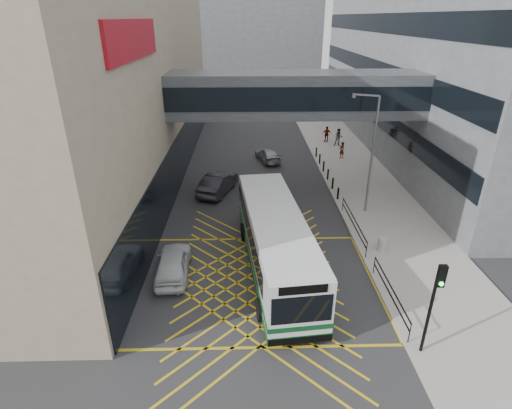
{
  "coord_description": "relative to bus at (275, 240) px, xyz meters",
  "views": [
    {
      "loc": [
        -0.52,
        -16.98,
        12.48
      ],
      "look_at": [
        0.0,
        4.0,
        2.6
      ],
      "focal_mm": 28.0,
      "sensor_mm": 36.0,
      "label": 1
    }
  ],
  "objects": [
    {
      "name": "ground",
      "position": [
        -0.95,
        -1.33,
        -1.79
      ],
      "size": [
        120.0,
        120.0,
        0.0
      ],
      "primitive_type": "plane",
      "color": "#333335"
    },
    {
      "name": "traffic_light",
      "position": [
        5.55,
        -6.41,
        1.16
      ],
      "size": [
        0.3,
        0.49,
        4.28
      ],
      "rotation": [
        0.0,
        0.0,
        -0.03
      ],
      "color": "black",
      "rests_on": "pavement"
    },
    {
      "name": "bollards",
      "position": [
        5.3,
        13.67,
        -1.18
      ],
      "size": [
        0.14,
        10.14,
        0.9
      ],
      "color": "black",
      "rests_on": "pavement"
    },
    {
      "name": "street_lamp",
      "position": [
        6.65,
        6.72,
        2.9
      ],
      "size": [
        1.74,
        0.91,
        7.95
      ],
      "rotation": [
        0.0,
        0.0,
        -0.41
      ],
      "color": "slate",
      "rests_on": "pavement"
    },
    {
      "name": "pedestrian_a",
      "position": [
        7.66,
        18.21,
        -0.84
      ],
      "size": [
        0.77,
        0.72,
        1.58
      ],
      "primitive_type": "imported",
      "rotation": [
        0.0,
        0.0,
        3.74
      ],
      "color": "gray",
      "rests_on": "pavement"
    },
    {
      "name": "car_dark",
      "position": [
        -3.7,
        10.45,
        -1.0
      ],
      "size": [
        3.49,
        5.41,
        1.58
      ],
      "primitive_type": "imported",
      "rotation": [
        0.0,
        0.0,
        2.82
      ],
      "color": "black",
      "rests_on": "ground"
    },
    {
      "name": "pedestrian_b",
      "position": [
        8.2,
        22.22,
        -0.72
      ],
      "size": [
        0.91,
        0.56,
        1.81
      ],
      "primitive_type": "imported",
      "rotation": [
        0.0,
        0.0,
        -0.05
      ],
      "color": "gray",
      "rests_on": "pavement"
    },
    {
      "name": "building_whsmith",
      "position": [
        -18.93,
        14.67,
        6.21
      ],
      "size": [
        24.17,
        42.0,
        16.0
      ],
      "color": "tan",
      "rests_on": "ground"
    },
    {
      "name": "car_silver",
      "position": [
        0.56,
        18.02,
        -1.16
      ],
      "size": [
        2.65,
        4.32,
        1.25
      ],
      "primitive_type": "imported",
      "rotation": [
        0.0,
        0.0,
        3.39
      ],
      "color": "#9B9EA3",
      "rests_on": "ground"
    },
    {
      "name": "building_far",
      "position": [
        -2.95,
        58.67,
        7.21
      ],
      "size": [
        28.0,
        16.0,
        18.0
      ],
      "primitive_type": "cube",
      "color": "slate",
      "rests_on": "ground"
    },
    {
      "name": "skybridge",
      "position": [
        2.05,
        10.67,
        5.71
      ],
      "size": [
        20.0,
        4.1,
        3.0
      ],
      "color": "#43484D",
      "rests_on": "ground"
    },
    {
      "name": "box_junction",
      "position": [
        -0.95,
        -1.33,
        -1.78
      ],
      "size": [
        12.0,
        9.0,
        0.01
      ],
      "color": "gold",
      "rests_on": "ground"
    },
    {
      "name": "building_right",
      "position": [
        23.04,
        22.67,
        8.21
      ],
      "size": [
        24.09,
        44.0,
        20.0
      ],
      "color": "slate",
      "rests_on": "ground"
    },
    {
      "name": "car_white",
      "position": [
        -5.41,
        -0.47,
        -1.06
      ],
      "size": [
        2.12,
        4.68,
        1.46
      ],
      "primitive_type": "imported",
      "rotation": [
        0.0,
        0.0,
        3.2
      ],
      "color": "silver",
      "rests_on": "ground"
    },
    {
      "name": "pedestrian_c",
      "position": [
        7.25,
        23.79,
        -0.79
      ],
      "size": [
        0.99,
        0.48,
        1.67
      ],
      "primitive_type": "imported",
      "rotation": [
        0.0,
        0.0,
        3.14
      ],
      "color": "gray",
      "rests_on": "pavement"
    },
    {
      "name": "litter_bin",
      "position": [
        6.32,
        1.42,
        -1.22
      ],
      "size": [
        0.47,
        0.47,
        0.82
      ],
      "primitive_type": "cylinder",
      "color": "#ADA89E",
      "rests_on": "pavement"
    },
    {
      "name": "bus",
      "position": [
        0.0,
        0.0,
        0.0
      ],
      "size": [
        3.99,
        12.12,
        3.33
      ],
      "rotation": [
        0.0,
        0.0,
        0.11
      ],
      "color": "silver",
      "rests_on": "ground"
    },
    {
      "name": "kerb_railings",
      "position": [
        5.2,
        0.45,
        -0.91
      ],
      "size": [
        0.05,
        12.54,
        1.0
      ],
      "color": "black",
      "rests_on": "pavement"
    },
    {
      "name": "pavement",
      "position": [
        8.05,
        13.67,
        -1.71
      ],
      "size": [
        6.0,
        54.0,
        0.16
      ],
      "primitive_type": "cube",
      "color": "#A9A49B",
      "rests_on": "ground"
    }
  ]
}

